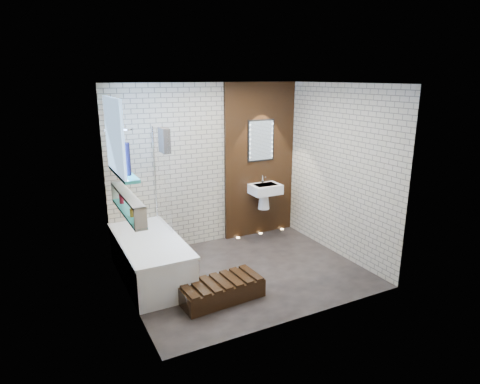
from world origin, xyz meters
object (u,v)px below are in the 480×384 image
bath_screen (162,178)px  led_mirror (261,141)px  bathtub (150,258)px  walnut_step (221,291)px  washbasin (265,192)px

bath_screen → led_mirror: bearing=10.7°
bathtub → walnut_step: bearing=-56.7°
led_mirror → walnut_step: bearing=-131.8°
washbasin → walnut_step: 2.31m
led_mirror → washbasin: bearing=-90.0°
bath_screen → walnut_step: 1.84m
bath_screen → walnut_step: bath_screen is taller
washbasin → led_mirror: 0.88m
walnut_step → led_mirror: bearing=48.2°
bath_screen → walnut_step: size_ratio=1.36×
bath_screen → led_mirror: size_ratio=2.00×
bathtub → led_mirror: led_mirror is taller
bath_screen → walnut_step: bearing=-79.0°
bathtub → walnut_step: bathtub is taller
led_mirror → walnut_step: (-1.55, -1.74, -1.54)m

